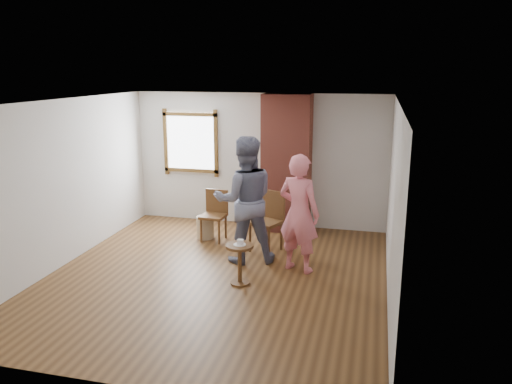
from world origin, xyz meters
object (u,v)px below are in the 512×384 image
stoneware_crock (205,227)px  dining_chair_left (215,212)px  person_pink (299,213)px  side_table (240,258)px  dining_chair_right (269,218)px  man (245,200)px

stoneware_crock → dining_chair_left: bearing=-2.5°
dining_chair_left → person_pink: size_ratio=0.50×
side_table → person_pink: person_pink is taller
stoneware_crock → person_pink: size_ratio=0.22×
side_table → person_pink: (0.74, 0.72, 0.51)m
stoneware_crock → person_pink: (1.90, -1.08, 0.71)m
dining_chair_left → dining_chair_right: bearing=-12.4°
side_table → man: bearing=100.3°
dining_chair_left → man: 1.31m
side_table → person_pink: size_ratio=0.33×
dining_chair_left → side_table: bearing=-58.3°
dining_chair_left → side_table: size_ratio=1.52×
man → person_pink: size_ratio=1.11×
dining_chair_right → man: 0.79m
stoneware_crock → side_table: 2.15m
stoneware_crock → dining_chair_right: dining_chair_right is taller
dining_chair_left → dining_chair_right: 1.11m
stoneware_crock → dining_chair_right: bearing=-13.6°
person_pink → man: bearing=8.1°
dining_chair_right → man: (-0.26, -0.59, 0.45)m
stoneware_crock → dining_chair_right: 1.35m
stoneware_crock → dining_chair_left: 0.36m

